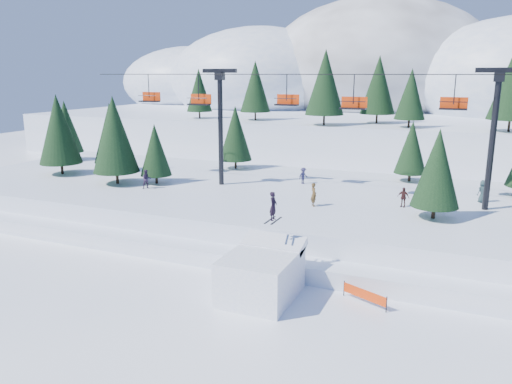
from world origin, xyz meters
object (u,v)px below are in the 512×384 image
at_px(chairlift, 336,112).
at_px(banner_near, 365,295).
at_px(banner_far, 444,290).
at_px(jump_kicker, 262,274).

bearing_deg(chairlift, banner_near, -68.54).
distance_m(banner_near, banner_far, 4.64).
height_order(jump_kicker, banner_near, jump_kicker).
relative_size(banner_near, banner_far, 0.96).
bearing_deg(chairlift, banner_far, -50.89).
height_order(chairlift, banner_near, chairlift).
distance_m(jump_kicker, banner_far, 10.28).
relative_size(jump_kicker, chairlift, 0.13).
xyz_separation_m(banner_near, banner_far, (3.98, 2.38, 0.00)).
bearing_deg(jump_kicker, banner_far, 21.45).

